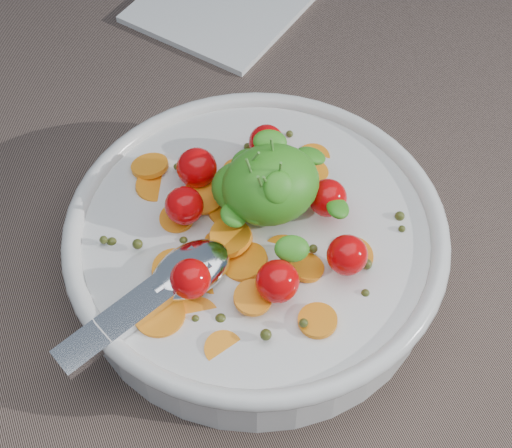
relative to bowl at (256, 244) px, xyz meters
name	(u,v)px	position (x,y,z in m)	size (l,w,h in m)	color
ground	(241,257)	(-0.01, 0.01, -0.03)	(6.00, 6.00, 0.00)	#796256
bowl	(256,244)	(0.00, 0.00, 0.00)	(0.25, 0.24, 0.10)	silver
napkin	(227,0)	(0.08, 0.27, -0.03)	(0.14, 0.13, 0.01)	white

